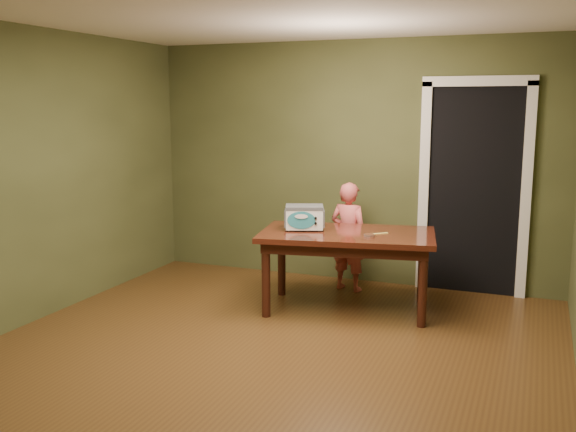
% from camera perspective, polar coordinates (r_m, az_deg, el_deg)
% --- Properties ---
extents(floor, '(5.00, 5.00, 0.00)m').
position_cam_1_polar(floor, '(5.00, -2.73, -12.77)').
color(floor, '#513517').
rests_on(floor, ground).
extents(room_shell, '(4.52, 5.02, 2.61)m').
position_cam_1_polar(room_shell, '(4.62, -2.91, 7.15)').
color(room_shell, '#4D532C').
rests_on(room_shell, ground).
extents(doorway, '(1.10, 0.66, 2.25)m').
position_cam_1_polar(doorway, '(7.06, 16.42, 2.44)').
color(doorway, black).
rests_on(doorway, ground).
extents(dining_table, '(1.73, 1.17, 0.75)m').
position_cam_1_polar(dining_table, '(6.02, 5.28, -2.37)').
color(dining_table, '#35150C').
rests_on(dining_table, floor).
extents(toy_oven, '(0.43, 0.36, 0.23)m').
position_cam_1_polar(toy_oven, '(6.08, 1.46, -0.05)').
color(toy_oven, '#4C4F54').
rests_on(toy_oven, dining_table).
extents(baking_pan, '(0.10, 0.10, 0.02)m').
position_cam_1_polar(baking_pan, '(5.83, 7.24, -1.71)').
color(baking_pan, silver).
rests_on(baking_pan, dining_table).
extents(spatula, '(0.15, 0.14, 0.01)m').
position_cam_1_polar(spatula, '(5.95, 8.11, -1.56)').
color(spatula, '#FFF16E').
rests_on(spatula, dining_table).
extents(child, '(0.46, 0.35, 1.14)m').
position_cam_1_polar(child, '(6.69, 5.42, -1.83)').
color(child, '#E25F5D').
rests_on(child, floor).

